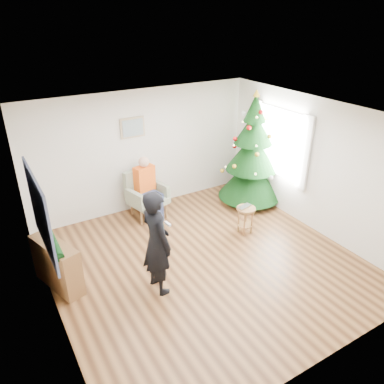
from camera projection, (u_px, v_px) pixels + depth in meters
floor at (204, 262)px, 6.61m from camera, size 5.00×5.00×0.00m
ceiling at (207, 117)px, 5.46m from camera, size 5.00×5.00×0.00m
wall_back at (142, 151)px, 7.96m from camera, size 5.00×0.00×5.00m
wall_front at (328, 284)px, 4.10m from camera, size 5.00×0.00×5.00m
wall_left at (45, 240)px, 4.88m from camera, size 0.00×5.00×5.00m
wall_right at (315, 166)px, 7.18m from camera, size 0.00×5.00×5.00m
window_panel at (279, 142)px, 7.85m from camera, size 0.04×1.30×1.40m
curtains at (278, 143)px, 7.84m from camera, size 0.05×1.75×1.50m
christmas_tree at (252, 154)px, 8.21m from camera, size 1.42×1.42×2.56m
stool at (245, 220)px, 7.36m from camera, size 0.37×0.37×0.56m
laptop at (246, 207)px, 7.23m from camera, size 0.34×0.26×0.02m
armchair at (146, 199)px, 7.96m from camera, size 0.88×0.85×1.01m
seated_person at (147, 187)px, 7.79m from camera, size 0.50×0.66×1.32m
standing_man at (157, 243)px, 5.63m from camera, size 0.47×0.66×1.72m
game_controller at (168, 224)px, 5.56m from camera, size 0.05×0.13×0.04m
console at (57, 265)px, 5.88m from camera, size 0.60×1.04×0.80m
garland at (53, 243)px, 5.69m from camera, size 0.14×0.90×0.14m
tapestry at (40, 213)px, 5.02m from camera, size 0.03×1.50×1.15m
framed_picture at (133, 128)px, 7.60m from camera, size 0.52×0.05×0.42m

